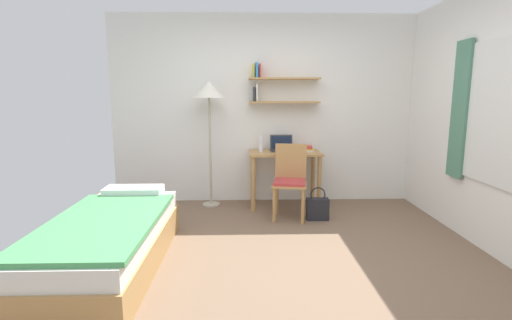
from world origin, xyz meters
name	(u,v)px	position (x,y,z in m)	size (l,w,h in m)	color
ground_plane	(282,258)	(0.00, 0.00, 0.00)	(5.28, 5.28, 0.00)	brown
wall_back	(270,109)	(0.00, 2.02, 1.31)	(4.40, 0.27, 2.60)	white
wall_right	(507,119)	(2.02, 0.02, 1.30)	(0.10, 4.40, 2.60)	white
bed	(110,241)	(-1.54, -0.13, 0.24)	(0.88, 2.00, 0.54)	#B2844C
desk	(285,163)	(0.19, 1.70, 0.60)	(0.96, 0.55, 0.75)	#B2844C
desk_chair	(290,178)	(0.21, 1.21, 0.50)	(0.47, 0.46, 0.91)	#B2844C
standing_lamp	(209,95)	(-0.82, 1.74, 1.50)	(0.42, 0.42, 1.69)	#B2A893
laptop	(282,147)	(0.15, 1.79, 0.81)	(0.31, 0.23, 0.21)	#2D2D33
water_bottle	(261,144)	(-0.13, 1.70, 0.86)	(0.06, 0.06, 0.22)	silver
book_stack	(306,148)	(0.49, 1.75, 0.79)	(0.19, 0.23, 0.07)	silver
handbag	(317,208)	(0.54, 1.09, 0.15)	(0.27, 0.12, 0.41)	#232328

